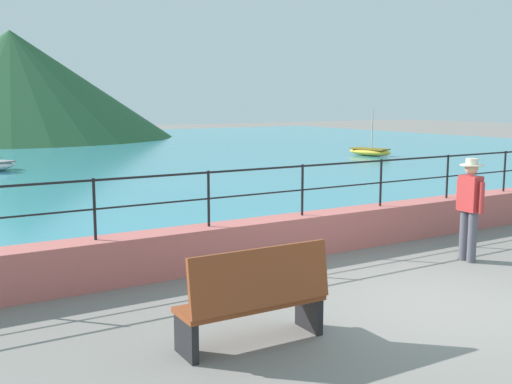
# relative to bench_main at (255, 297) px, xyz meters

# --- Properties ---
(ground_plane) EXTENTS (120.00, 120.00, 0.00)m
(ground_plane) POSITION_rel_bench_main_xyz_m (2.84, -0.13, -0.56)
(ground_plane) COLOR slate
(promenade_wall) EXTENTS (20.00, 0.56, 0.70)m
(promenade_wall) POSITION_rel_bench_main_xyz_m (2.84, 3.07, -0.21)
(promenade_wall) COLOR #BC605B
(promenade_wall) RESTS_ON ground
(railing) EXTENTS (18.44, 0.04, 0.90)m
(railing) POSITION_rel_bench_main_xyz_m (2.84, 3.07, 0.76)
(railing) COLOR black
(railing) RESTS_ON promenade_wall
(lake_water) EXTENTS (64.00, 44.32, 0.06)m
(lake_water) POSITION_rel_bench_main_xyz_m (2.84, 25.71, -0.53)
(lake_water) COLOR teal
(lake_water) RESTS_ON ground
(hill_main) EXTENTS (22.56, 22.56, 7.65)m
(hill_main) POSITION_rel_bench_main_xyz_m (4.85, 41.15, 3.26)
(hill_main) COLOR #285633
(hill_main) RESTS_ON ground
(bench_main) EXTENTS (1.71, 0.59, 1.13)m
(bench_main) POSITION_rel_bench_main_xyz_m (0.00, 0.00, 0.00)
(bench_main) COLOR brown
(bench_main) RESTS_ON ground
(person_walking) EXTENTS (0.38, 0.57, 1.75)m
(person_walking) POSITION_rel_bench_main_xyz_m (4.95, 1.21, 0.42)
(person_walking) COLOR #4C4C56
(person_walking) RESTS_ON ground
(boat_4) EXTENTS (1.42, 2.45, 2.23)m
(boat_4) POSITION_rel_bench_main_xyz_m (16.81, 16.83, -0.30)
(boat_4) COLOR gold
(boat_4) RESTS_ON lake_water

